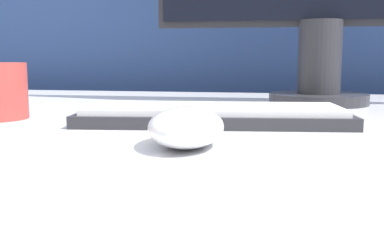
{
  "coord_description": "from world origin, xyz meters",
  "views": [
    {
      "loc": [
        0.16,
        -0.65,
        0.86
      ],
      "look_at": [
        0.08,
        -0.18,
        0.8
      ],
      "focal_mm": 42.0,
      "sensor_mm": 36.0,
      "label": 1
    }
  ],
  "objects": [
    {
      "name": "computer_mouse_near",
      "position": [
        0.08,
        -0.21,
        0.8
      ],
      "size": [
        0.09,
        0.12,
        0.04
      ],
      "rotation": [
        0.0,
        0.0,
        0.09
      ],
      "color": "white",
      "rests_on": "desk"
    },
    {
      "name": "keyboard",
      "position": [
        0.08,
        -0.05,
        0.79
      ],
      "size": [
        0.37,
        0.17,
        0.02
      ],
      "rotation": [
        0.0,
        0.0,
        0.11
      ],
      "color": "#28282D",
      "rests_on": "desk"
    },
    {
      "name": "partition_panel",
      "position": [
        0.0,
        0.63,
        0.71
      ],
      "size": [
        5.0,
        0.03,
        1.41
      ],
      "color": "navy",
      "rests_on": "ground_plane"
    }
  ]
}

